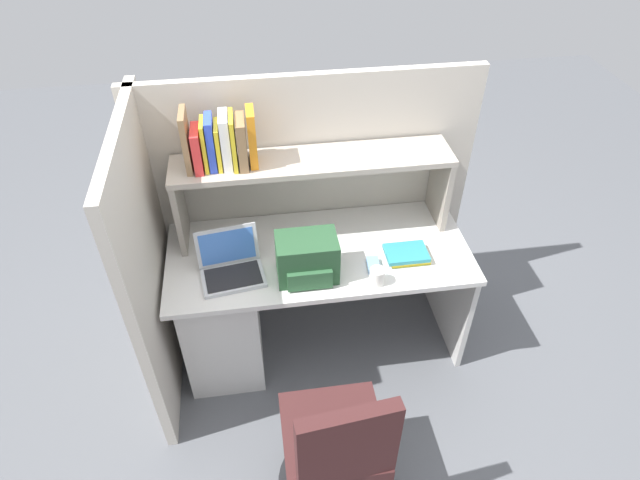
# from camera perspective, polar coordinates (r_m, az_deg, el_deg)

# --- Properties ---
(ground_plane) EXTENTS (8.00, 8.00, 0.00)m
(ground_plane) POSITION_cam_1_polar(r_m,az_deg,el_deg) (3.38, -0.12, -10.45)
(ground_plane) COLOR #595B60
(desk) EXTENTS (1.60, 0.70, 0.73)m
(desk) POSITION_cam_1_polar(r_m,az_deg,el_deg) (3.07, -7.40, -6.43)
(desk) COLOR silver
(desk) RESTS_ON ground_plane
(cubicle_partition_rear) EXTENTS (1.84, 0.05, 1.55)m
(cubicle_partition_rear) POSITION_cam_1_polar(r_m,az_deg,el_deg) (3.12, -1.15, 4.04)
(cubicle_partition_rear) COLOR #BCB5A8
(cubicle_partition_rear) RESTS_ON ground_plane
(cubicle_partition_left) EXTENTS (0.05, 1.06, 1.55)m
(cubicle_partition_left) POSITION_cam_1_polar(r_m,az_deg,el_deg) (2.82, -17.36, -2.78)
(cubicle_partition_left) COLOR #BCB5A8
(cubicle_partition_left) RESTS_ON ground_plane
(overhead_hutch) EXTENTS (1.44, 0.28, 0.45)m
(overhead_hutch) POSITION_cam_1_polar(r_m,az_deg,el_deg) (2.79, -0.75, 6.93)
(overhead_hutch) COLOR gray
(overhead_hutch) RESTS_ON desk
(reference_books_on_shelf) EXTENTS (0.34, 0.19, 0.30)m
(reference_books_on_shelf) POSITION_cam_1_polar(r_m,az_deg,el_deg) (2.66, -10.47, 10.16)
(reference_books_on_shelf) COLOR olive
(reference_books_on_shelf) RESTS_ON overhead_hutch
(laptop) EXTENTS (0.34, 0.30, 0.22)m
(laptop) POSITION_cam_1_polar(r_m,az_deg,el_deg) (2.73, -9.42, -2.67)
(laptop) COLOR #B7BABF
(laptop) RESTS_ON desk
(backpack) EXTENTS (0.30, 0.23, 0.23)m
(backpack) POSITION_cam_1_polar(r_m,az_deg,el_deg) (2.64, -1.37, -1.98)
(backpack) COLOR #264C2D
(backpack) RESTS_ON desk
(computer_mouse) EXTENTS (0.07, 0.11, 0.03)m
(computer_mouse) POSITION_cam_1_polar(r_m,az_deg,el_deg) (2.76, 5.66, -2.66)
(computer_mouse) COLOR #7299C6
(computer_mouse) RESTS_ON desk
(paper_cup) EXTENTS (0.08, 0.08, 0.09)m
(paper_cup) POSITION_cam_1_polar(r_m,az_deg,el_deg) (2.66, 6.07, -3.86)
(paper_cup) COLOR white
(paper_cup) RESTS_ON desk
(desk_book_stack) EXTENTS (0.22, 0.16, 0.05)m
(desk_book_stack) POSITION_cam_1_polar(r_m,az_deg,el_deg) (2.83, 9.23, -1.49)
(desk_book_stack) COLOR yellow
(desk_book_stack) RESTS_ON desk
(office_chair) EXTENTS (0.52, 0.52, 0.93)m
(office_chair) POSITION_cam_1_polar(r_m,az_deg,el_deg) (2.53, 1.72, -21.65)
(office_chair) COLOR black
(office_chair) RESTS_ON ground_plane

